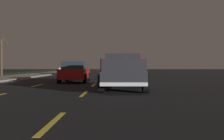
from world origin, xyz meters
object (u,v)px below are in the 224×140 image
object	(u,v)px
sedan_white	(68,69)
sedan_red	(75,72)
bare_tree_far	(1,56)
pickup_truck	(123,70)

from	to	relation	value
sedan_white	sedan_red	distance (m)	17.19
sedan_red	sedan_white	bearing A→B (deg)	11.58
sedan_red	bare_tree_far	bearing A→B (deg)	42.19
pickup_truck	sedan_red	size ratio (longest dim) A/B	1.24
bare_tree_far	pickup_truck	bearing A→B (deg)	-141.79
pickup_truck	sedan_white	bearing A→B (deg)	16.63
sedan_white	sedan_red	xyz separation A→B (m)	(-16.84, -3.45, 0.00)
pickup_truck	bare_tree_far	size ratio (longest dim) A/B	1.10
sedan_red	bare_tree_far	world-z (taller)	bare_tree_far
sedan_red	pickup_truck	bearing A→B (deg)	-150.82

